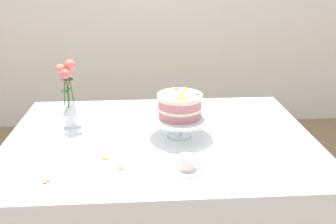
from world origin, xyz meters
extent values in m
cube|color=white|center=(0.00, 0.00, 0.72)|extent=(1.40, 1.00, 0.03)
cylinder|color=brown|center=(-0.60, 0.40, 0.35)|extent=(0.06, 0.06, 0.71)
cylinder|color=brown|center=(0.60, 0.40, 0.35)|extent=(0.06, 0.06, 0.71)
cube|color=white|center=(0.09, -0.01, 0.74)|extent=(0.37, 0.37, 0.00)
cylinder|color=silver|center=(0.09, -0.01, 0.75)|extent=(0.11, 0.11, 0.01)
cylinder|color=silver|center=(0.09, -0.01, 0.79)|extent=(0.03, 0.03, 0.07)
cylinder|color=silver|center=(0.09, -0.01, 0.83)|extent=(0.29, 0.29, 0.01)
cylinder|color=#CC7A84|center=(0.09, -0.01, 0.86)|extent=(0.19, 0.19, 0.04)
cylinder|color=beige|center=(0.09, -0.01, 0.88)|extent=(0.20, 0.20, 0.01)
cylinder|color=#CC7A84|center=(0.09, -0.01, 0.91)|extent=(0.19, 0.19, 0.04)
cylinder|color=beige|center=(0.09, -0.01, 0.94)|extent=(0.20, 0.20, 0.02)
ellipsoid|color=pink|center=(0.09, 0.03, 0.95)|extent=(0.04, 0.03, 0.01)
ellipsoid|color=pink|center=(0.12, -0.04, 0.95)|extent=(0.03, 0.03, 0.00)
ellipsoid|color=yellow|center=(0.12, 0.05, 0.95)|extent=(0.03, 0.03, 0.01)
ellipsoid|color=#E56B51|center=(0.08, 0.07, 0.95)|extent=(0.03, 0.03, 0.01)
ellipsoid|color=yellow|center=(0.07, -0.06, 0.95)|extent=(0.03, 0.03, 0.01)
ellipsoid|color=yellow|center=(0.11, -0.05, 0.95)|extent=(0.03, 0.04, 0.00)
ellipsoid|color=pink|center=(0.04, -0.02, 0.95)|extent=(0.03, 0.03, 0.00)
ellipsoid|color=yellow|center=(0.09, -0.06, 0.95)|extent=(0.03, 0.04, 0.01)
ellipsoid|color=yellow|center=(0.09, -0.01, 0.95)|extent=(0.04, 0.04, 0.00)
ellipsoid|color=#E56B51|center=(0.16, -0.01, 0.95)|extent=(0.03, 0.03, 0.01)
cylinder|color=silver|center=(-0.43, 0.14, 0.78)|extent=(0.07, 0.07, 0.07)
cone|color=silver|center=(-0.43, 0.14, 0.84)|extent=(0.09, 0.09, 0.06)
cylinder|color=#2D6028|center=(-0.41, 0.15, 0.95)|extent=(0.02, 0.01, 0.20)
sphere|color=#F16C5B|center=(-0.41, 0.15, 1.04)|extent=(0.05, 0.05, 0.05)
ellipsoid|color=#236B2D|center=(-0.42, 0.14, 0.98)|extent=(0.05, 0.02, 0.02)
cylinder|color=#2D6028|center=(-0.43, 0.16, 0.91)|extent=(0.01, 0.02, 0.13)
sphere|color=#E26363|center=(-0.43, 0.17, 0.97)|extent=(0.06, 0.06, 0.06)
ellipsoid|color=#236B2D|center=(-0.44, 0.16, 0.91)|extent=(0.03, 0.05, 0.02)
cylinder|color=#2D6028|center=(-0.44, 0.14, 0.94)|extent=(0.02, 0.01, 0.18)
sphere|color=#F37B67|center=(-0.45, 0.14, 1.03)|extent=(0.04, 0.04, 0.04)
ellipsoid|color=#236B2D|center=(-0.44, 0.15, 0.92)|extent=(0.05, 0.02, 0.02)
cylinder|color=#2D6028|center=(-0.43, 0.12, 0.93)|extent=(0.01, 0.03, 0.17)
sphere|color=#DF6569|center=(-0.43, 0.11, 1.01)|extent=(0.04, 0.04, 0.04)
ellipsoid|color=#236B2D|center=(-0.42, 0.13, 0.93)|extent=(0.02, 0.04, 0.02)
cylinder|color=silver|center=(0.09, -0.31, 0.74)|extent=(0.14, 0.14, 0.01)
cylinder|color=silver|center=(0.09, -0.31, 0.77)|extent=(0.07, 0.07, 0.05)
torus|color=silver|center=(0.13, -0.31, 0.78)|extent=(0.03, 0.01, 0.03)
ellipsoid|color=orange|center=(-0.23, -0.20, 0.74)|extent=(0.04, 0.03, 0.01)
ellipsoid|color=#E56B51|center=(-0.17, -0.28, 0.74)|extent=(0.03, 0.04, 0.01)
ellipsoid|color=#E56B51|center=(-0.43, -0.36, 0.74)|extent=(0.04, 0.04, 0.01)
camera|label=1|loc=(-0.07, -1.51, 1.46)|focal=38.84mm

